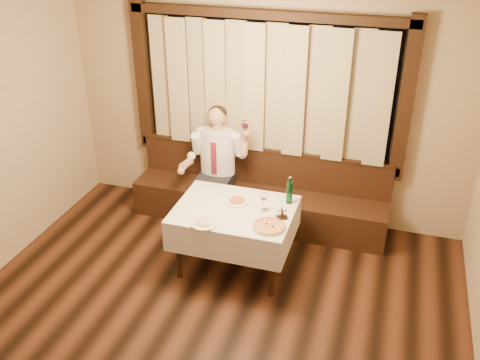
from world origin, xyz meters
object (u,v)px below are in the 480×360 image
(banquette, at_px, (259,199))
(pasta_cream, at_px, (204,221))
(green_bottle, at_px, (289,192))
(pasta_red, at_px, (237,199))
(seated_man, at_px, (216,158))
(dining_table, at_px, (235,217))
(pizza, at_px, (269,226))
(cruet_caddy, at_px, (282,215))

(banquette, distance_m, pasta_cream, 1.50)
(green_bottle, bearing_deg, pasta_red, -163.98)
(banquette, relative_size, seated_man, 2.15)
(banquette, bearing_deg, pasta_cream, -98.10)
(dining_table, distance_m, green_bottle, 0.65)
(pizza, distance_m, pasta_red, 0.61)
(dining_table, xyz_separation_m, green_bottle, (0.53, 0.29, 0.24))
(dining_table, relative_size, seated_man, 0.85)
(banquette, bearing_deg, pasta_red, -91.06)
(dining_table, xyz_separation_m, pasta_cream, (-0.20, -0.38, 0.15))
(pasta_cream, height_order, green_bottle, green_bottle)
(seated_man, bearing_deg, pasta_red, -56.83)
(dining_table, bearing_deg, cruet_caddy, -5.37)
(dining_table, distance_m, pizza, 0.53)
(pasta_red, distance_m, green_bottle, 0.58)
(dining_table, distance_m, seated_man, 1.10)
(dining_table, height_order, pizza, pizza)
(pasta_red, relative_size, green_bottle, 0.83)
(cruet_caddy, distance_m, seated_man, 1.45)
(dining_table, bearing_deg, pizza, -29.42)
(pizza, bearing_deg, pasta_cream, -168.80)
(banquette, distance_m, seated_man, 0.77)
(pizza, bearing_deg, green_bottle, 81.33)
(green_bottle, bearing_deg, banquette, 125.99)
(pizza, relative_size, seated_man, 0.23)
(dining_table, bearing_deg, banquette, 90.00)
(green_bottle, relative_size, cruet_caddy, 2.53)
(pasta_cream, bearing_deg, dining_table, 62.27)
(pizza, xyz_separation_m, pasta_red, (-0.46, 0.39, 0.02))
(banquette, relative_size, pasta_red, 12.19)
(dining_table, relative_size, pasta_cream, 4.39)
(pizza, distance_m, pasta_cream, 0.66)
(banquette, height_order, green_bottle, green_bottle)
(pasta_cream, relative_size, cruet_caddy, 2.32)
(dining_table, bearing_deg, pasta_red, 96.84)
(pasta_cream, bearing_deg, pizza, 11.20)
(pizza, height_order, pasta_red, pasta_red)
(pasta_cream, bearing_deg, green_bottle, 42.71)
(cruet_caddy, bearing_deg, green_bottle, 66.61)
(banquette, xyz_separation_m, green_bottle, (0.53, -0.73, 0.58))
(banquette, height_order, pasta_cream, banquette)
(green_bottle, bearing_deg, seated_man, 149.08)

